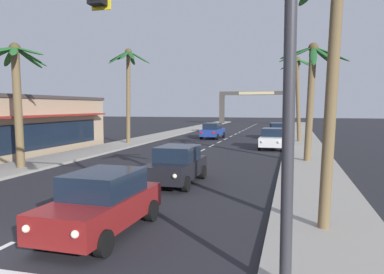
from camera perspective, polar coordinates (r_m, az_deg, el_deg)
sidewalk_right at (r=27.02m, az=16.98°, el=-2.72°), size 3.20×110.00×0.14m
sidewalk_left at (r=30.70m, az=-13.55°, el=-1.78°), size 3.20×110.00×0.14m
lane_markings at (r=28.38m, az=1.81°, el=-2.31°), size 4.28×88.62×0.01m
traffic_signal_mast at (r=8.00m, az=-12.74°, el=17.54°), size 11.29×0.41×7.40m
sedan_lead_at_stop_bar at (r=10.63m, az=-13.43°, el=-9.59°), size 2.04×4.49×1.68m
sedan_third_in_queue at (r=16.85m, az=-2.32°, el=-4.20°), size 1.98×4.46×1.68m
sedan_oncoming_far at (r=40.34m, az=3.15°, el=0.97°), size 2.12×4.52×1.68m
sedan_parked_nearest_kerb at (r=41.23m, az=12.89°, el=0.94°), size 1.97×4.46×1.68m
sedan_parked_mid_kerb at (r=31.17m, az=12.09°, el=-0.21°), size 2.05×4.49×1.68m
palm_left_second at (r=22.37m, az=-25.07°, el=7.47°), size 3.56×3.38×6.83m
palm_left_third at (r=34.64m, az=-9.64°, el=9.04°), size 3.99×4.02×8.61m
palm_right_nearest at (r=10.88m, az=20.83°, el=14.75°), size 3.01×3.08×7.56m
palm_right_second at (r=23.96m, az=17.71°, el=8.06°), size 4.18×4.13×7.24m
palm_right_third at (r=37.16m, az=15.71°, el=7.98°), size 3.24×3.52×8.12m
storefront_strip_left at (r=29.99m, az=-27.04°, el=1.62°), size 7.55×18.27×4.23m
town_gateway_arch at (r=73.74m, az=9.71°, el=5.12°), size 14.33×0.90×6.34m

